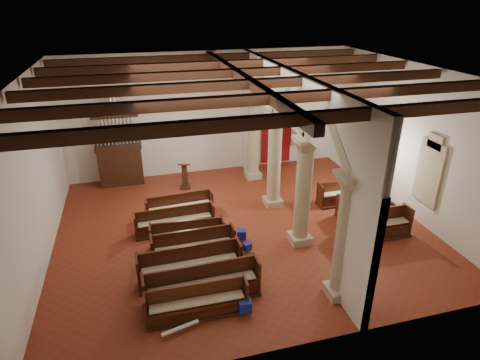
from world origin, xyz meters
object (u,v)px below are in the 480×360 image
processional_banner (310,159)px  pipe_organ (120,157)px  nave_pew_0 (197,306)px  aisle_pew_0 (381,228)px  lectern (185,177)px

processional_banner → pipe_organ: bearing=149.9°
nave_pew_0 → aisle_pew_0: 7.69m
lectern → nave_pew_0: size_ratio=0.45×
aisle_pew_0 → pipe_organ: bearing=141.1°
nave_pew_0 → lectern: bearing=84.9°
pipe_organ → nave_pew_0: pipe_organ is taller
processional_banner → nave_pew_0: processional_banner is taller
nave_pew_0 → aisle_pew_0: aisle_pew_0 is taller
pipe_organ → lectern: pipe_organ is taller
lectern → processional_banner: 6.30m
nave_pew_0 → processional_banner: bearing=49.9°
processional_banner → aisle_pew_0: size_ratio=1.15×
nave_pew_0 → aisle_pew_0: size_ratio=1.29×
lectern → processional_banner: processional_banner is taller
processional_banner → nave_pew_0: bearing=-151.9°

